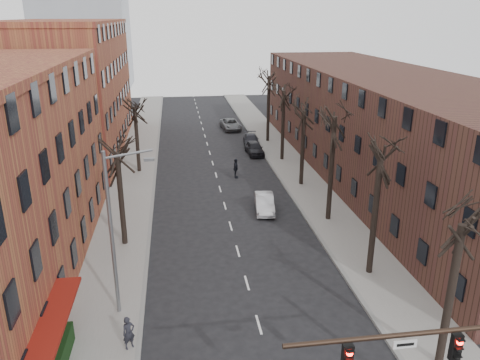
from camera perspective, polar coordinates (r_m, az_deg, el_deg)
name	(u,v)px	position (r m, az deg, el deg)	size (l,w,h in m)	color
sidewalk_left	(136,169)	(49.36, -12.55, 1.38)	(4.00, 90.00, 0.15)	gray
sidewalk_right	(288,162)	(50.57, 5.82, 2.19)	(4.00, 90.00, 0.15)	gray
building_left_far	(65,89)	(57.73, -20.51, 10.29)	(12.00, 28.00, 14.00)	brown
building_right	(382,125)	(47.36, 16.98, 6.42)	(12.00, 50.00, 10.00)	#452920
tree_right_b	(369,274)	(30.40, 15.41, -10.94)	(5.20, 5.20, 10.80)	black
tree_right_c	(328,220)	(37.01, 10.65, -4.84)	(5.20, 5.20, 11.60)	black
tree_right_d	(301,185)	(44.08, 7.43, -0.62)	(5.20, 5.20, 10.00)	black
tree_right_e	(282,160)	(51.42, 5.12, 2.42)	(5.20, 5.20, 10.80)	black
tree_right_f	(268,142)	(58.94, 3.38, 4.69)	(5.20, 5.20, 11.60)	black
tree_left_a	(125,245)	(33.64, -13.80, -7.68)	(5.20, 5.20, 9.50)	black
tree_left_b	(140,172)	(48.40, -12.15, 0.95)	(5.20, 5.20, 9.50)	black
streetlight	(114,228)	(24.26, -15.06, -5.65)	(2.45, 0.22, 9.03)	slate
silver_sedan	(264,203)	(37.87, 3.00, -2.82)	(1.43, 4.11, 1.36)	silver
parked_car_near	(254,148)	(53.28, 1.77, 3.91)	(1.71, 4.26, 1.45)	black
parked_car_mid	(251,140)	(57.22, 1.37, 4.93)	(1.79, 4.41, 1.28)	#202129
parked_car_far	(231,124)	(65.16, -1.15, 6.80)	(2.36, 5.13, 1.42)	slate
pedestrian_a	(129,333)	(23.63, -13.42, -17.67)	(0.60, 0.40, 1.65)	black
pedestrian_crossing	(236,168)	(45.34, -0.52, 1.42)	(1.13, 0.47, 1.94)	black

